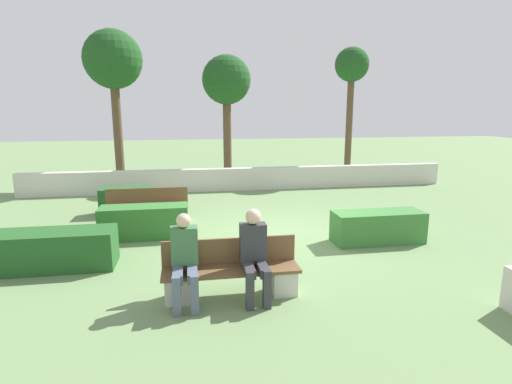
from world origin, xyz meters
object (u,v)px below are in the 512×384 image
Objects in this scene: person_seated_woman at (254,251)px; tree_center_right at (352,71)px; bench_front at (231,275)px; tree_center_left at (227,83)px; person_seated_man at (185,256)px; tree_leftmost at (113,63)px; bench_left_side at (147,210)px.

person_seated_woman is 0.26× the size of tree_center_right.
tree_center_left reaches higher than bench_front.
bench_front is 12.04m from tree_center_right.
tree_leftmost reaches higher than person_seated_man.
person_seated_man is 0.99m from person_seated_woman.
bench_front is at bearing -72.71° from bench_left_side.
bench_front is 1.53× the size of person_seated_woman.
tree_leftmost is at bearing 107.35° from bench_front.
bench_front is at bearing 12.00° from person_seated_man.
bench_left_side is at bearing 113.55° from person_seated_woman.
bench_left_side is at bearing -75.22° from tree_leftmost.
tree_center_right is at bearing 3.02° from tree_center_left.
tree_center_left is 0.92× the size of tree_center_right.
tree_leftmost is 1.07× the size of tree_center_right.
person_seated_woman is at bearing -119.16° from tree_center_right.
bench_front is 0.79m from person_seated_man.
tree_center_left is (2.53, 5.22, 3.37)m from bench_left_side.
tree_leftmost is at bearing 108.83° from person_seated_woman.
bench_front is 0.40× the size of tree_center_right.
person_seated_man is 0.98× the size of person_seated_woman.
tree_leftmost is 4.03m from tree_center_left.
person_seated_woman reaches higher than bench_front.
tree_center_right is at bearing 59.07° from bench_front.
bench_left_side is (-1.61, 4.29, -0.00)m from bench_front.
tree_center_right is (4.93, 0.26, 0.51)m from tree_center_left.
tree_center_left is at bearing -176.98° from tree_center_right.
person_seated_man is at bearing -179.79° from person_seated_woman.
tree_center_right reaches higher than bench_left_side.
tree_center_left is (0.93, 9.51, 3.37)m from bench_front.
bench_front is 10.97m from tree_leftmost.
person_seated_woman is (0.99, 0.00, 0.02)m from person_seated_man.
tree_center_right reaches higher than person_seated_woman.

